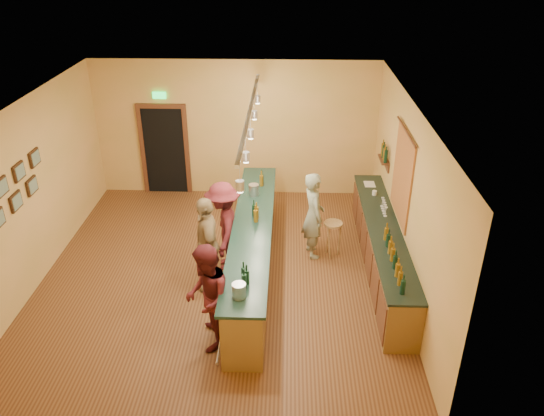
{
  "coord_description": "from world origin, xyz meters",
  "views": [
    {
      "loc": [
        1.22,
        -8.17,
        5.66
      ],
      "look_at": [
        0.94,
        0.2,
        1.28
      ],
      "focal_mm": 35.0,
      "sensor_mm": 36.0,
      "label": 1
    }
  ],
  "objects_px": {
    "customer_c": "(224,226)",
    "bar_stool": "(333,229)",
    "tasting_bar": "(253,246)",
    "customer_b": "(207,243)",
    "back_counter": "(382,249)",
    "customer_a": "(207,298)",
    "bartender": "(313,215)"
  },
  "relations": [
    {
      "from": "back_counter",
      "to": "tasting_bar",
      "type": "xyz_separation_m",
      "value": [
        -2.37,
        -0.18,
        0.12
      ]
    },
    {
      "from": "customer_a",
      "to": "customer_c",
      "type": "height_order",
      "value": "customer_c"
    },
    {
      "from": "tasting_bar",
      "to": "bartender",
      "type": "xyz_separation_m",
      "value": [
        1.11,
        0.73,
        0.26
      ]
    },
    {
      "from": "back_counter",
      "to": "bar_stool",
      "type": "distance_m",
      "value": 1.01
    },
    {
      "from": "customer_b",
      "to": "bar_stool",
      "type": "relative_size",
      "value": 2.38
    },
    {
      "from": "tasting_bar",
      "to": "customer_a",
      "type": "bearing_deg",
      "value": -106.17
    },
    {
      "from": "tasting_bar",
      "to": "bartender",
      "type": "distance_m",
      "value": 1.36
    },
    {
      "from": "customer_b",
      "to": "bar_stool",
      "type": "distance_m",
      "value": 2.51
    },
    {
      "from": "back_counter",
      "to": "customer_b",
      "type": "bearing_deg",
      "value": -169.81
    },
    {
      "from": "tasting_bar",
      "to": "customer_a",
      "type": "height_order",
      "value": "customer_a"
    },
    {
      "from": "tasting_bar",
      "to": "customer_b",
      "type": "height_order",
      "value": "customer_b"
    },
    {
      "from": "customer_c",
      "to": "bar_stool",
      "type": "bearing_deg",
      "value": 96.09
    },
    {
      "from": "customer_a",
      "to": "customer_c",
      "type": "xyz_separation_m",
      "value": [
        0.0,
        2.14,
        0.0
      ]
    },
    {
      "from": "back_counter",
      "to": "tasting_bar",
      "type": "bearing_deg",
      "value": -175.63
    },
    {
      "from": "back_counter",
      "to": "customer_c",
      "type": "xyz_separation_m",
      "value": [
        -2.92,
        0.07,
        0.38
      ]
    },
    {
      "from": "back_counter",
      "to": "customer_a",
      "type": "bearing_deg",
      "value": -144.61
    },
    {
      "from": "tasting_bar",
      "to": "customer_c",
      "type": "xyz_separation_m",
      "value": [
        -0.55,
        0.25,
        0.26
      ]
    },
    {
      "from": "tasting_bar",
      "to": "customer_b",
      "type": "distance_m",
      "value": 0.89
    },
    {
      "from": "bar_stool",
      "to": "bartender",
      "type": "bearing_deg",
      "value": 172.67
    },
    {
      "from": "bar_stool",
      "to": "customer_c",
      "type": "bearing_deg",
      "value": -168.12
    },
    {
      "from": "customer_b",
      "to": "bartender",
      "type": "bearing_deg",
      "value": 104.98
    },
    {
      "from": "customer_c",
      "to": "customer_b",
      "type": "bearing_deg",
      "value": -24.43
    },
    {
      "from": "bartender",
      "to": "customer_b",
      "type": "relative_size",
      "value": 0.99
    },
    {
      "from": "back_counter",
      "to": "customer_c",
      "type": "relative_size",
      "value": 2.64
    },
    {
      "from": "back_counter",
      "to": "bar_stool",
      "type": "xyz_separation_m",
      "value": [
        -0.87,
        0.5,
        0.11
      ]
    },
    {
      "from": "bartender",
      "to": "tasting_bar",
      "type": "bearing_deg",
      "value": 108.25
    },
    {
      "from": "bartender",
      "to": "bar_stool",
      "type": "distance_m",
      "value": 0.47
    },
    {
      "from": "customer_a",
      "to": "bar_stool",
      "type": "relative_size",
      "value": 2.33
    },
    {
      "from": "back_counter",
      "to": "customer_b",
      "type": "xyz_separation_m",
      "value": [
        -3.13,
        -0.56,
        0.39
      ]
    },
    {
      "from": "tasting_bar",
      "to": "customer_a",
      "type": "distance_m",
      "value": 1.99
    },
    {
      "from": "back_counter",
      "to": "customer_b",
      "type": "relative_size",
      "value": 2.59
    },
    {
      "from": "back_counter",
      "to": "customer_c",
      "type": "height_order",
      "value": "customer_c"
    }
  ]
}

